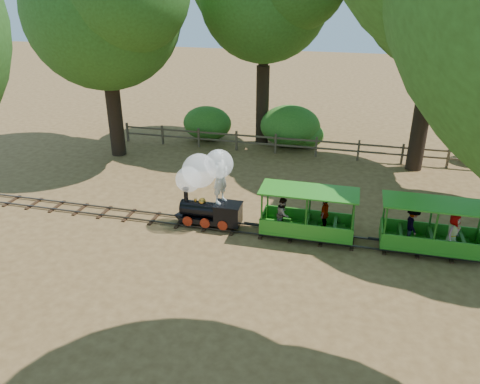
% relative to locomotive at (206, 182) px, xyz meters
% --- Properties ---
extents(ground, '(90.00, 90.00, 0.00)m').
position_rel_locomotive_xyz_m(ground, '(2.02, -0.08, -1.63)').
color(ground, olive).
rests_on(ground, ground).
extents(track, '(22.00, 1.00, 0.10)m').
position_rel_locomotive_xyz_m(track, '(2.02, -0.08, -1.57)').
color(track, '#3F3D3A').
rests_on(track, ground).
extents(locomotive, '(2.48, 1.17, 2.87)m').
position_rel_locomotive_xyz_m(locomotive, '(0.00, 0.00, 0.00)').
color(locomotive, black).
rests_on(locomotive, ground).
extents(carriage_front, '(3.16, 1.29, 1.64)m').
position_rel_locomotive_xyz_m(carriage_front, '(3.45, -0.10, -0.90)').
color(carriage_front, '#2B881D').
rests_on(carriage_front, track).
extents(carriage_rear, '(3.16, 1.29, 1.64)m').
position_rel_locomotive_xyz_m(carriage_rear, '(7.34, -0.10, -0.88)').
color(carriage_rear, '#2B881D').
rests_on(carriage_rear, track).
extents(oak_nw, '(8.65, 7.61, 10.14)m').
position_rel_locomotive_xyz_m(oak_nw, '(-6.52, 6.02, 5.40)').
color(oak_nw, '#2D2116').
rests_on(oak_nw, ground).
extents(fence, '(18.10, 0.10, 1.00)m').
position_rel_locomotive_xyz_m(fence, '(2.02, 7.92, -1.05)').
color(fence, brown).
rests_on(fence, ground).
extents(shrub_west, '(2.61, 2.01, 1.81)m').
position_rel_locomotive_xyz_m(shrub_west, '(-2.93, 9.22, -0.73)').
color(shrub_west, '#2D6B1E').
rests_on(shrub_west, ground).
extents(shrub_mid_w, '(3.09, 2.38, 2.14)m').
position_rel_locomotive_xyz_m(shrub_mid_w, '(1.52, 9.22, -0.56)').
color(shrub_mid_w, '#2D6B1E').
rests_on(shrub_mid_w, ground).
extents(shrub_mid_e, '(1.94, 1.49, 1.34)m').
position_rel_locomotive_xyz_m(shrub_mid_e, '(2.31, 9.22, -0.96)').
color(shrub_mid_e, '#2D6B1E').
rests_on(shrub_mid_e, ground).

